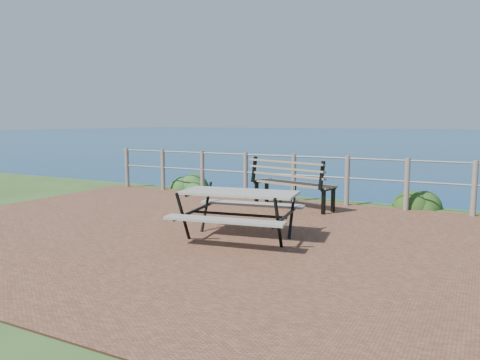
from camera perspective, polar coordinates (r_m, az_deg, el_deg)
The scene contains 7 objects.
ground at distance 7.14m, azimuth -3.39°, elevation -6.71°, with size 10.00×7.00×0.12m, color brown.
ocean at distance 205.96m, azimuth 26.99°, elevation 6.01°, with size 1200.00×1200.00×0.00m, color #135676.
safety_railing at distance 10.01m, azimuth 6.56°, elevation 0.62°, with size 9.40×0.10×1.00m.
picnic_table at distance 6.74m, azimuth -0.11°, elevation -3.65°, with size 1.73×1.42×0.70m.
park_bench at distance 9.19m, azimuth 6.52°, elevation 0.49°, with size 1.80×0.87×0.98m.
shrub_lip_west at distance 12.00m, azimuth -5.63°, elevation -1.03°, with size 0.81×0.81×0.56m, color #325B22.
shrub_lip_east at distance 9.94m, azimuth 20.84°, elevation -3.20°, with size 0.77×0.77×0.51m, color #1E4114.
Camera 1 is at (3.60, -5.92, 1.72)m, focal length 35.00 mm.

